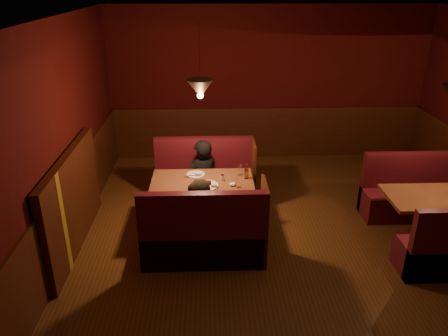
{
  "coord_description": "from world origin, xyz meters",
  "views": [
    {
      "loc": [
        -1.13,
        -4.69,
        3.33
      ],
      "look_at": [
        -0.94,
        0.73,
        0.95
      ],
      "focal_mm": 35.0,
      "sensor_mm": 36.0,
      "label": 1
    }
  ],
  "objects_px": {
    "second_table": "(431,208)",
    "diner_b": "(202,208)",
    "main_bench_far": "(205,183)",
    "second_bench_far": "(408,196)",
    "main_table": "(204,193)",
    "diner_a": "(202,164)",
    "main_bench_near": "(205,239)"
  },
  "relations": [
    {
      "from": "second_bench_far",
      "to": "main_bench_far",
      "type": "bearing_deg",
      "value": 170.88
    },
    {
      "from": "main_table",
      "to": "main_bench_far",
      "type": "relative_size",
      "value": 0.91
    },
    {
      "from": "main_table",
      "to": "diner_b",
      "type": "distance_m",
      "value": 0.68
    },
    {
      "from": "second_bench_far",
      "to": "diner_b",
      "type": "distance_m",
      "value": 3.25
    },
    {
      "from": "main_table",
      "to": "diner_b",
      "type": "bearing_deg",
      "value": -90.69
    },
    {
      "from": "main_table",
      "to": "main_bench_far",
      "type": "distance_m",
      "value": 0.84
    },
    {
      "from": "main_table",
      "to": "diner_a",
      "type": "bearing_deg",
      "value": 92.49
    },
    {
      "from": "second_table",
      "to": "second_bench_far",
      "type": "xyz_separation_m",
      "value": [
        0.03,
        0.73,
        -0.2
      ]
    },
    {
      "from": "main_table",
      "to": "main_bench_far",
      "type": "xyz_separation_m",
      "value": [
        0.01,
        0.8,
        -0.25
      ]
    },
    {
      "from": "main_bench_near",
      "to": "second_bench_far",
      "type": "height_order",
      "value": "main_bench_near"
    },
    {
      "from": "main_table",
      "to": "diner_a",
      "type": "relative_size",
      "value": 0.96
    },
    {
      "from": "second_bench_far",
      "to": "main_table",
      "type": "bearing_deg",
      "value": -174.23
    },
    {
      "from": "main_table",
      "to": "main_bench_near",
      "type": "height_order",
      "value": "main_bench_near"
    },
    {
      "from": "second_bench_far",
      "to": "diner_a",
      "type": "xyz_separation_m",
      "value": [
        -3.09,
        0.34,
        0.43
      ]
    },
    {
      "from": "diner_b",
      "to": "second_table",
      "type": "bearing_deg",
      "value": 22.04
    },
    {
      "from": "second_table",
      "to": "diner_b",
      "type": "xyz_separation_m",
      "value": [
        -3.04,
        -0.25,
        0.2
      ]
    },
    {
      "from": "main_bench_far",
      "to": "main_bench_near",
      "type": "bearing_deg",
      "value": -90.0
    },
    {
      "from": "main_bench_far",
      "to": "diner_b",
      "type": "xyz_separation_m",
      "value": [
        -0.02,
        -1.47,
        0.37
      ]
    },
    {
      "from": "main_table",
      "to": "second_table",
      "type": "bearing_deg",
      "value": -7.83
    },
    {
      "from": "second_bench_far",
      "to": "diner_a",
      "type": "relative_size",
      "value": 0.91
    },
    {
      "from": "second_table",
      "to": "main_bench_far",
      "type": "bearing_deg",
      "value": 158.07
    },
    {
      "from": "diner_a",
      "to": "main_bench_near",
      "type": "bearing_deg",
      "value": 68.11
    },
    {
      "from": "second_bench_far",
      "to": "diner_a",
      "type": "bearing_deg",
      "value": 173.75
    },
    {
      "from": "main_bench_near",
      "to": "second_table",
      "type": "xyz_separation_m",
      "value": [
        3.02,
        0.38,
        0.17
      ]
    },
    {
      "from": "second_table",
      "to": "second_bench_far",
      "type": "bearing_deg",
      "value": 87.8
    },
    {
      "from": "main_table",
      "to": "second_table",
      "type": "distance_m",
      "value": 3.07
    },
    {
      "from": "second_table",
      "to": "diner_a",
      "type": "distance_m",
      "value": 3.25
    },
    {
      "from": "main_bench_near",
      "to": "diner_b",
      "type": "relative_size",
      "value": 1.09
    },
    {
      "from": "second_table",
      "to": "diner_b",
      "type": "bearing_deg",
      "value": -175.26
    },
    {
      "from": "main_table",
      "to": "main_bench_near",
      "type": "xyz_separation_m",
      "value": [
        0.01,
        -0.8,
        -0.25
      ]
    },
    {
      "from": "main_bench_near",
      "to": "diner_b",
      "type": "bearing_deg",
      "value": 99.93
    },
    {
      "from": "main_bench_far",
      "to": "main_bench_near",
      "type": "xyz_separation_m",
      "value": [
        0.0,
        -1.6,
        0.0
      ]
    }
  ]
}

